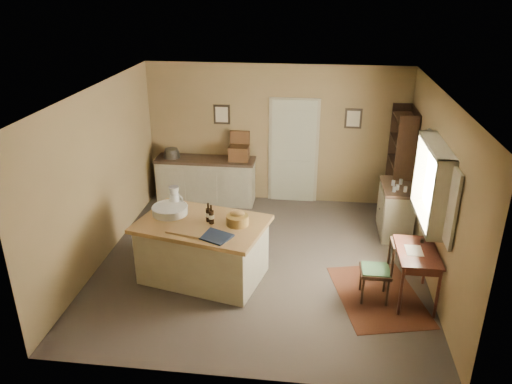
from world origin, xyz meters
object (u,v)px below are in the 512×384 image
Objects in this scene: writing_desk at (417,257)px; right_cabinet at (396,209)px; work_island at (202,248)px; desk_chair at (375,271)px; sideboard at (206,179)px; shelving_unit at (403,165)px.

writing_desk is 0.90× the size of right_cabinet.
work_island is 2.50m from desk_chair.
shelving_unit reaches higher than sideboard.
right_cabinet is (0.53, 2.03, 0.02)m from desk_chair.
desk_chair is at bearing 7.08° from work_island.
work_island is at bearing 176.06° from writing_desk.
right_cabinet is at bearing 75.38° from desk_chair.
desk_chair is at bearing -44.63° from sideboard.
shelving_unit reaches higher than desk_chair.
sideboard is at bearing 165.17° from right_cabinet.
shelving_unit is (0.15, 0.70, 0.57)m from right_cabinet.
writing_desk is 2.70m from shelving_unit.
sideboard reaches higher than writing_desk.
shelving_unit is at bearing 51.02° from work_island.
desk_chair is 0.89× the size of right_cabinet.
sideboard is 0.95× the size of shelving_unit.
work_island is 2.75m from sideboard.
work_island is 0.99× the size of shelving_unit.
work_island reaches higher than right_cabinet.
desk_chair is 0.43× the size of shelving_unit.
right_cabinet is at bearing -102.46° from shelving_unit.
writing_desk is 0.58m from desk_chair.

